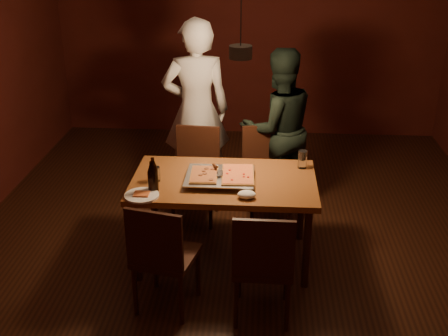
# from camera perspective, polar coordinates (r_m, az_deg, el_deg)

# --- Properties ---
(room_shell) EXTENTS (6.00, 6.00, 6.00)m
(room_shell) POSITION_cam_1_polar(r_m,az_deg,el_deg) (4.52, 1.64, 7.35)
(room_shell) COLOR #32180D
(room_shell) RESTS_ON ground
(dining_table) EXTENTS (1.50, 0.90, 0.75)m
(dining_table) POSITION_cam_1_polar(r_m,az_deg,el_deg) (4.61, -0.00, -1.98)
(dining_table) COLOR brown
(dining_table) RESTS_ON floor
(chair_far_left) EXTENTS (0.45, 0.45, 0.49)m
(chair_far_left) POSITION_cam_1_polar(r_m,az_deg,el_deg) (5.38, -2.82, 0.31)
(chair_far_left) COLOR #38190F
(chair_far_left) RESTS_ON floor
(chair_far_right) EXTENTS (0.51, 0.51, 0.49)m
(chair_far_right) POSITION_cam_1_polar(r_m,az_deg,el_deg) (5.41, 4.24, 0.41)
(chair_far_right) COLOR #38190F
(chair_far_right) RESTS_ON floor
(chair_near_left) EXTENTS (0.50, 0.50, 0.49)m
(chair_near_left) POSITION_cam_1_polar(r_m,az_deg,el_deg) (4.06, -6.42, -8.24)
(chair_near_left) COLOR #38190F
(chair_near_left) RESTS_ON floor
(chair_near_right) EXTENTS (0.42, 0.42, 0.49)m
(chair_near_right) POSITION_cam_1_polar(r_m,az_deg,el_deg) (3.95, 3.99, -9.10)
(chair_near_right) COLOR #38190F
(chair_near_right) RESTS_ON floor
(pizza_tray) EXTENTS (0.55, 0.45, 0.05)m
(pizza_tray) POSITION_cam_1_polar(r_m,az_deg,el_deg) (4.54, -0.41, -1.03)
(pizza_tray) COLOR silver
(pizza_tray) RESTS_ON dining_table
(pizza_meat) EXTENTS (0.23, 0.35, 0.02)m
(pizza_meat) POSITION_cam_1_polar(r_m,az_deg,el_deg) (4.52, -2.04, -0.65)
(pizza_meat) COLOR maroon
(pizza_meat) RESTS_ON pizza_tray
(pizza_cheese) EXTENTS (0.27, 0.42, 0.02)m
(pizza_cheese) POSITION_cam_1_polar(r_m,az_deg,el_deg) (4.52, 1.43, -0.64)
(pizza_cheese) COLOR gold
(pizza_cheese) RESTS_ON pizza_tray
(spatula) EXTENTS (0.16, 0.26, 0.04)m
(spatula) POSITION_cam_1_polar(r_m,az_deg,el_deg) (4.53, -0.55, -0.54)
(spatula) COLOR silver
(spatula) RESTS_ON pizza_tray
(beer_bottle_a) EXTENTS (0.07, 0.07, 0.25)m
(beer_bottle_a) POSITION_cam_1_polar(r_m,az_deg,el_deg) (4.36, -7.35, -0.85)
(beer_bottle_a) COLOR black
(beer_bottle_a) RESTS_ON dining_table
(beer_bottle_b) EXTENTS (0.07, 0.07, 0.28)m
(beer_bottle_b) POSITION_cam_1_polar(r_m,az_deg,el_deg) (4.36, -7.20, -0.66)
(beer_bottle_b) COLOR black
(beer_bottle_b) RESTS_ON dining_table
(water_glass_left) EXTENTS (0.08, 0.08, 0.12)m
(water_glass_left) POSITION_cam_1_polar(r_m,az_deg,el_deg) (4.56, -6.98, -0.61)
(water_glass_left) COLOR silver
(water_glass_left) RESTS_ON dining_table
(water_glass_right) EXTENTS (0.08, 0.08, 0.16)m
(water_glass_right) POSITION_cam_1_polar(r_m,az_deg,el_deg) (4.80, 7.99, 0.87)
(water_glass_right) COLOR silver
(water_glass_right) RESTS_ON dining_table
(plate_slice) EXTENTS (0.27, 0.27, 0.03)m
(plate_slice) POSITION_cam_1_polar(r_m,az_deg,el_deg) (4.34, -8.36, -2.76)
(plate_slice) COLOR white
(plate_slice) RESTS_ON dining_table
(napkin) EXTENTS (0.14, 0.11, 0.06)m
(napkin) POSITION_cam_1_polar(r_m,az_deg,el_deg) (4.26, 2.32, -2.71)
(napkin) COLOR white
(napkin) RESTS_ON dining_table
(diner_white) EXTENTS (0.75, 0.56, 1.86)m
(diner_white) POSITION_cam_1_polar(r_m,az_deg,el_deg) (5.68, -2.84, 5.83)
(diner_white) COLOR silver
(diner_white) RESTS_ON floor
(diner_dark) EXTENTS (0.94, 0.84, 1.60)m
(diner_dark) POSITION_cam_1_polar(r_m,az_deg,el_deg) (5.58, 5.51, 4.01)
(diner_dark) COLOR black
(diner_dark) RESTS_ON floor
(pendant_lamp) EXTENTS (0.18, 0.18, 1.10)m
(pendant_lamp) POSITION_cam_1_polar(r_m,az_deg,el_deg) (4.43, 1.70, 11.82)
(pendant_lamp) COLOR black
(pendant_lamp) RESTS_ON ceiling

